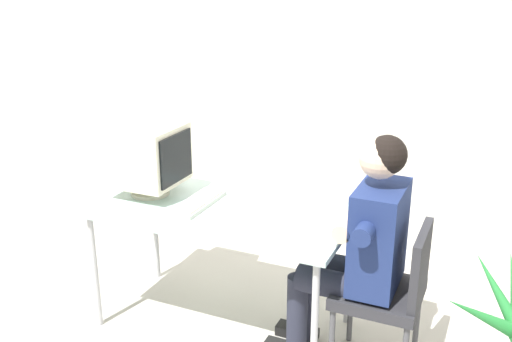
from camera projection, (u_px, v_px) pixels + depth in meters
The scene contains 7 objects.
ground_plane at pixel (224, 322), 3.48m from camera, with size 12.00×12.00×0.00m, color #B2ADA3.
wall_back at pixel (349, 44), 4.09m from camera, with size 8.00×0.10×3.00m, color silver.
desk at pixel (221, 217), 3.26m from camera, with size 1.45×0.74×0.74m.
crt_monitor at pixel (149, 155), 3.37m from camera, with size 0.38×0.38×0.42m.
keyboard at pixel (198, 203), 3.29m from camera, with size 0.15×0.42×0.03m.
office_chair at pixel (390, 289), 2.92m from camera, with size 0.42×0.42×0.82m.
person_seated at pixel (359, 243), 2.92m from camera, with size 0.67×0.59×1.27m.
Camera 1 is at (1.40, -2.66, 1.99)m, focal length 41.03 mm.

